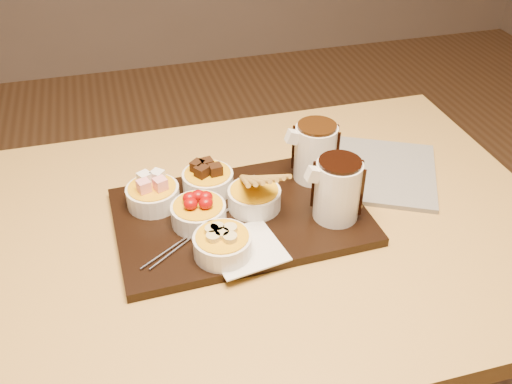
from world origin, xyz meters
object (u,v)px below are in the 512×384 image
object	(u,v)px
bowl_strawberries	(199,214)
pitcher_milk_chocolate	(315,153)
pitcher_dark_chocolate	(337,190)
dining_table	(239,266)
serving_board	(241,216)
newspaper	(362,169)

from	to	relation	value
bowl_strawberries	pitcher_milk_chocolate	distance (m)	0.27
bowl_strawberries	pitcher_dark_chocolate	world-z (taller)	pitcher_dark_chocolate
pitcher_dark_chocolate	dining_table	bearing A→B (deg)	166.21
dining_table	serving_board	xyz separation A→B (m)	(0.01, 0.02, 0.11)
bowl_strawberries	pitcher_milk_chocolate	xyz separation A→B (m)	(0.25, 0.08, 0.04)
pitcher_dark_chocolate	pitcher_milk_chocolate	bearing A→B (deg)	85.60
pitcher_milk_chocolate	newspaper	xyz separation A→B (m)	(0.12, 0.02, -0.07)
dining_table	newspaper	xyz separation A→B (m)	(0.30, 0.11, 0.10)
dining_table	newspaper	distance (m)	0.33
pitcher_milk_chocolate	dining_table	bearing A→B (deg)	-154.82
pitcher_dark_chocolate	pitcher_milk_chocolate	world-z (taller)	same
dining_table	pitcher_milk_chocolate	bearing A→B (deg)	27.05
serving_board	bowl_strawberries	distance (m)	0.08
dining_table	serving_board	size ratio (longest dim) A/B	2.61
dining_table	pitcher_dark_chocolate	distance (m)	0.25
dining_table	bowl_strawberries	bearing A→B (deg)	172.11
bowl_strawberries	newspaper	bearing A→B (deg)	15.04
pitcher_dark_chocolate	newspaper	world-z (taller)	pitcher_dark_chocolate
serving_board	newspaper	bearing A→B (deg)	15.70
pitcher_dark_chocolate	newspaper	bearing A→B (deg)	48.40
newspaper	serving_board	bearing A→B (deg)	-135.53
pitcher_dark_chocolate	newspaper	xyz separation A→B (m)	(0.12, 0.15, -0.07)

